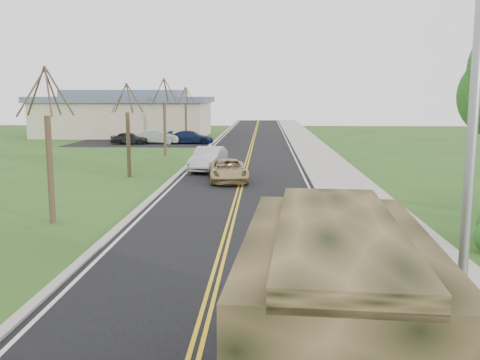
{
  "coord_description": "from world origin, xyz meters",
  "views": [
    {
      "loc": [
        1.33,
        -10.17,
        4.95
      ],
      "look_at": [
        0.39,
        9.77,
        1.8
      ],
      "focal_mm": 40.0,
      "sensor_mm": 36.0,
      "label": 1
    }
  ],
  "objects": [
    {
      "name": "bare_tree_c",
      "position": [
        -7.0,
        34.0,
        2.78
      ],
      "size": [
        2.04,
        2.39,
        6.42
      ],
      "color": "#38281C",
      "rests_on": "ground"
    },
    {
      "name": "suv_champagne",
      "position": [
        -0.8,
        20.57,
        0.65
      ],
      "size": [
        2.73,
        4.9,
        1.3
      ],
      "primitive_type": "imported",
      "rotation": [
        0.0,
        0.0,
        0.13
      ],
      "color": "tan",
      "rests_on": "ground"
    },
    {
      "name": "curb_left",
      "position": [
        -4.15,
        40.0,
        0.05
      ],
      "size": [
        0.3,
        120.0,
        0.1
      ],
      "primitive_type": "cube",
      "color": "#9E998E",
      "rests_on": "ground"
    },
    {
      "name": "bare_tree_b",
      "position": [
        -7.0,
        22.0,
        2.48
      ],
      "size": [
        1.83,
        2.14,
        5.73
      ],
      "color": "#38281C",
      "rests_on": "ground"
    },
    {
      "name": "military_truck",
      "position": [
        2.32,
        -2.79,
        1.91
      ],
      "size": [
        2.78,
        6.84,
        3.34
      ],
      "rotation": [
        0.0,
        0.0,
        -0.07
      ],
      "color": "black",
      "rests_on": "ground"
    },
    {
      "name": "sedan_silver",
      "position": [
        -2.42,
        25.02,
        0.79
      ],
      "size": [
        2.3,
        4.97,
        1.58
      ],
      "primitive_type": "imported",
      "rotation": [
        0.0,
        0.0,
        -0.14
      ],
      "color": "#BBBAC0",
      "rests_on": "ground"
    },
    {
      "name": "lot_car_silver",
      "position": [
        -9.8,
        44.92,
        0.76
      ],
      "size": [
        4.65,
        1.8,
        1.51
      ],
      "primitive_type": "imported",
      "rotation": [
        0.0,
        0.0,
        1.53
      ],
      "color": "#A6A6AA",
      "rests_on": "ground"
    },
    {
      "name": "ground",
      "position": [
        0.0,
        0.0,
        0.0
      ],
      "size": [
        160.0,
        160.0,
        0.0
      ],
      "primitive_type": "plane",
      "color": "#2A511B",
      "rests_on": "ground"
    },
    {
      "name": "commercial_building",
      "position": [
        -15.98,
        55.97,
        2.69
      ],
      "size": [
        25.5,
        21.5,
        5.65
      ],
      "color": "tan",
      "rests_on": "ground"
    },
    {
      "name": "curb_right",
      "position": [
        4.15,
        40.0,
        0.06
      ],
      "size": [
        0.3,
        120.0,
        0.12
      ],
      "primitive_type": "cube",
      "color": "#9E998E",
      "rests_on": "ground"
    },
    {
      "name": "lot_car_navy",
      "position": [
        -6.37,
        45.24,
        0.67
      ],
      "size": [
        4.66,
        1.92,
        1.35
      ],
      "primitive_type": "imported",
      "rotation": [
        0.0,
        0.0,
        1.56
      ],
      "color": "#0F1837",
      "rests_on": "ground"
    },
    {
      "name": "sidewalk_right",
      "position": [
        5.9,
        40.0,
        0.05
      ],
      "size": [
        3.2,
        120.0,
        0.1
      ],
      "primitive_type": "cube",
      "color": "#9E998E",
      "rests_on": "ground"
    },
    {
      "name": "bare_tree_a",
      "position": [
        -7.0,
        10.0,
        2.63
      ],
      "size": [
        1.93,
        2.26,
        6.08
      ],
      "color": "#38281C",
      "rests_on": "ground"
    },
    {
      "name": "lot_car_dark",
      "position": [
        -12.62,
        44.21,
        0.64
      ],
      "size": [
        3.77,
        1.53,
        1.28
      ],
      "primitive_type": "imported",
      "rotation": [
        0.0,
        0.0,
        1.57
      ],
      "color": "black",
      "rests_on": "ground"
    },
    {
      "name": "street_light",
      "position": [
        4.9,
        -0.5,
        4.43
      ],
      "size": [
        1.65,
        0.22,
        8.0
      ],
      "color": "gray",
      "rests_on": "ground"
    },
    {
      "name": "road",
      "position": [
        0.0,
        40.0,
        0.01
      ],
      "size": [
        8.0,
        120.0,
        0.01
      ],
      "primitive_type": "cube",
      "color": "black",
      "rests_on": "ground"
    },
    {
      "name": "bare_tree_d",
      "position": [
        -7.0,
        46.0,
        2.55
      ],
      "size": [
        1.88,
        2.2,
        5.91
      ],
      "color": "#38281C",
      "rests_on": "ground"
    }
  ]
}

